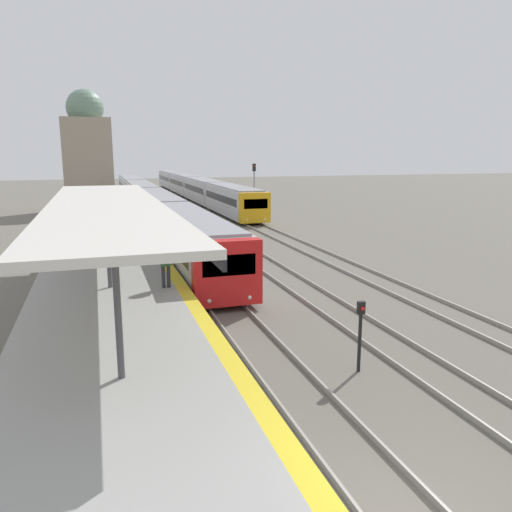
# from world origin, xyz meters

# --- Properties ---
(platform_canopy) EXTENTS (4.00, 20.69, 3.26)m
(platform_canopy) POSITION_xyz_m (-4.31, 13.41, 4.17)
(platform_canopy) COLOR beige
(platform_canopy) RESTS_ON station_platform
(person_on_platform) EXTENTS (0.40, 0.40, 1.66)m
(person_on_platform) POSITION_xyz_m (-2.30, 12.69, 2.02)
(person_on_platform) COLOR #2D2D33
(person_on_platform) RESTS_ON station_platform
(train_near) EXTENTS (2.70, 59.32, 2.95)m
(train_near) POSITION_xyz_m (0.00, 41.64, 1.64)
(train_near) COLOR red
(train_near) RESTS_ON ground_plane
(train_far) EXTENTS (2.70, 55.69, 2.95)m
(train_far) POSITION_xyz_m (8.10, 61.85, 1.64)
(train_far) COLOR gold
(train_far) RESTS_ON ground_plane
(signal_post_near) EXTENTS (0.20, 0.21, 2.07)m
(signal_post_near) POSITION_xyz_m (2.15, 5.77, 1.27)
(signal_post_near) COLOR black
(signal_post_near) RESTS_ON ground_plane
(signal_mast_far) EXTENTS (0.28, 0.29, 5.13)m
(signal_mast_far) POSITION_xyz_m (9.63, 39.32, 3.22)
(signal_mast_far) COLOR gray
(signal_mast_far) RESTS_ON ground_plane
(distant_domed_building) EXTENTS (4.87, 4.87, 12.52)m
(distant_domed_building) POSITION_xyz_m (-5.21, 50.02, 5.90)
(distant_domed_building) COLOR gray
(distant_domed_building) RESTS_ON ground_plane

